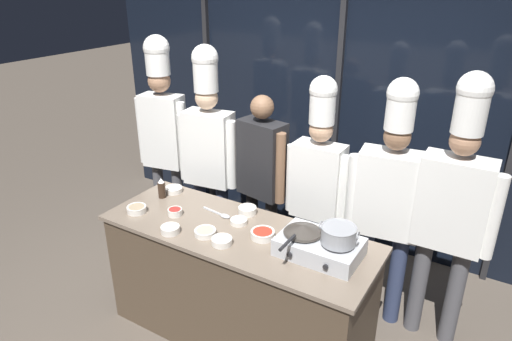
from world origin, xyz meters
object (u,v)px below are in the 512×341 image
prep_bowl_noodles (239,221)px  prep_bowl_onion (222,241)px  portable_stove (319,246)px  frying_pan (303,229)px  prep_bowl_ginger (205,232)px  chef_line (318,177)px  chef_head (163,125)px  squeeze_bottle_soy (162,188)px  prep_bowl_rice (174,189)px  serving_spoon_slotted (222,215)px  person_guest (262,171)px  stock_pot (339,234)px  prep_bowl_chicken (247,210)px  prep_bowl_bean_sprouts (170,229)px  prep_bowl_bell_pepper (175,211)px  chef_apprentice (453,202)px  chef_sous (209,144)px  prep_bowl_mushrooms (137,209)px  prep_bowl_chili_flakes (263,234)px  chef_pastry (390,194)px

prep_bowl_noodles → prep_bowl_onion: prep_bowl_onion is taller
portable_stove → frying_pan: 0.15m
prep_bowl_ginger → chef_line: bearing=65.0°
chef_head → chef_line: bearing=169.3°
squeeze_bottle_soy → prep_bowl_rice: squeeze_bottle_soy is taller
serving_spoon_slotted → person_guest: 0.64m
frying_pan → stock_pot: stock_pot is taller
prep_bowl_onion → prep_bowl_chicken: prep_bowl_chicken is taller
prep_bowl_chicken → prep_bowl_rice: bearing=-179.7°
prep_bowl_bean_sprouts → prep_bowl_chicken: (0.30, 0.49, 0.00)m
prep_bowl_bell_pepper → chef_apprentice: size_ratio=0.05×
squeeze_bottle_soy → prep_bowl_bell_pepper: 0.32m
chef_apprentice → prep_bowl_ginger: bearing=33.0°
prep_bowl_noodles → chef_sous: 0.96m
prep_bowl_bean_sprouts → chef_line: chef_line is taller
prep_bowl_bean_sprouts → person_guest: 1.01m
squeeze_bottle_soy → prep_bowl_mushrooms: squeeze_bottle_soy is taller
chef_head → chef_line: size_ratio=1.10×
chef_apprentice → prep_bowl_mushrooms: bearing=24.2°
portable_stove → chef_head: size_ratio=0.25×
prep_bowl_rice → chef_sous: (0.01, 0.46, 0.23)m
stock_pot → prep_bowl_bell_pepper: bearing=-176.3°
prep_bowl_chicken → prep_bowl_ginger: bearing=-102.0°
serving_spoon_slotted → prep_bowl_mushrooms: bearing=-153.4°
squeeze_bottle_soy → serving_spoon_slotted: squeeze_bottle_soy is taller
chef_sous → person_guest: chef_sous is taller
person_guest → chef_line: chef_line is taller
prep_bowl_mushrooms → squeeze_bottle_soy: bearing=90.6°
prep_bowl_rice → prep_bowl_mushrooms: prep_bowl_mushrooms is taller
prep_bowl_ginger → prep_bowl_chicken: 0.40m
portable_stove → chef_apprentice: (0.62, 0.72, 0.16)m
portable_stove → stock_pot: size_ratio=2.09×
prep_bowl_noodles → prep_bowl_bean_sprouts: bearing=-133.7°
prep_bowl_chili_flakes → chef_pastry: 0.95m
prep_bowl_chili_flakes → prep_bowl_rice: 0.97m
frying_pan → prep_bowl_rice: size_ratio=3.04×
chef_pastry → stock_pot: bearing=74.3°
prep_bowl_ginger → prep_bowl_bean_sprouts: bearing=-155.7°
stock_pot → prep_bowl_bell_pepper: size_ratio=2.28×
frying_pan → squeeze_bottle_soy: size_ratio=2.61×
prep_bowl_mushrooms → chef_head: chef_head is taller
prep_bowl_bell_pepper → prep_bowl_chicken: 0.52m
frying_pan → prep_bowl_bell_pepper: bearing=-175.7°
person_guest → prep_bowl_mushrooms: bearing=70.7°
prep_bowl_chicken → person_guest: person_guest is taller
prep_bowl_chicken → chef_line: size_ratio=0.07×
portable_stove → chef_head: chef_head is taller
portable_stove → chef_apprentice: chef_apprentice is taller
squeeze_bottle_soy → stock_pot: bearing=-3.4°
prep_bowl_rice → prep_bowl_ginger: bearing=-32.6°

